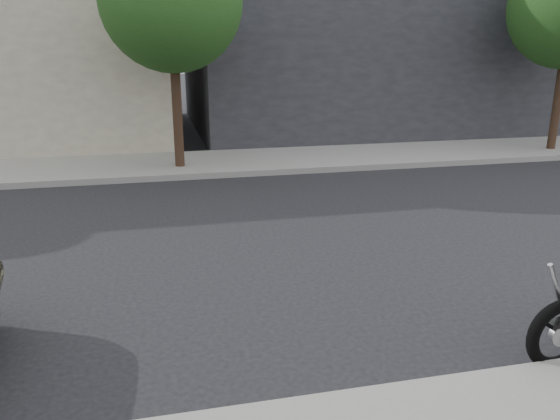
% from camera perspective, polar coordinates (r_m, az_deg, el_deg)
% --- Properties ---
extents(ground, '(120.00, 120.00, 0.00)m').
position_cam_1_polar(ground, '(8.93, 4.76, -3.57)').
color(ground, black).
rests_on(ground, ground).
extents(far_sidewalk, '(44.00, 3.00, 0.15)m').
position_cam_1_polar(far_sidewalk, '(15.00, -2.81, 5.11)').
color(far_sidewalk, gray).
rests_on(far_sidewalk, ground).
extents(far_building_dark, '(16.00, 11.00, 7.00)m').
position_cam_1_polar(far_building_dark, '(23.52, 11.56, 17.40)').
color(far_building_dark, '#26262B').
rests_on(far_building_dark, ground).
extents(street_tree_mid, '(3.40, 3.40, 5.70)m').
position_cam_1_polar(street_tree_mid, '(14.02, -11.29, 20.72)').
color(street_tree_mid, '#372519').
rests_on(street_tree_mid, far_sidewalk).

